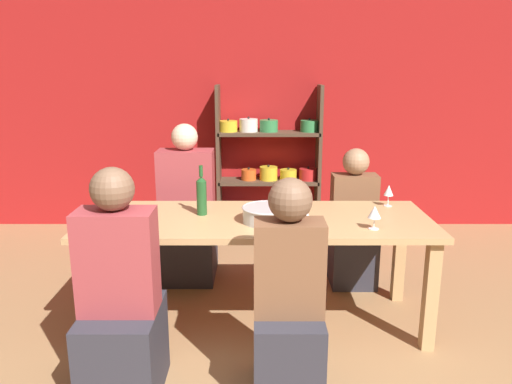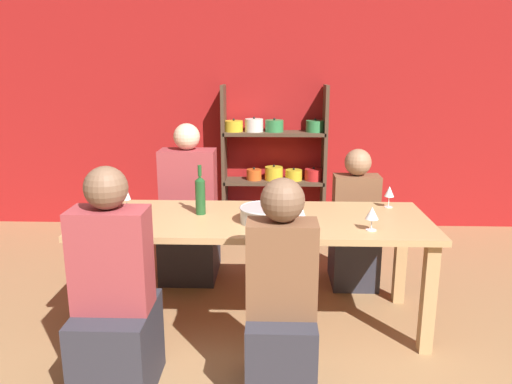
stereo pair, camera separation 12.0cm
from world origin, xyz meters
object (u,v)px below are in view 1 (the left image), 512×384
(wine_glass_empty_a, at_px, (303,212))
(wine_glass_empty_b, at_px, (97,212))
(person_near_b, at_px, (287,315))
(wine_glass_red_a, at_px, (125,195))
(person_far_a, at_px, (186,223))
(person_far_b, at_px, (351,233))
(wine_glass_white_b, at_px, (387,191))
(mixing_bowl, at_px, (266,214))
(dining_table, at_px, (256,231))
(shelf_unit, at_px, (267,170))
(wine_glass_red_b, at_px, (373,213))
(person_near_a, at_px, (120,314))
(wine_bottle_green, at_px, (200,195))
(wine_glass_white_a, at_px, (119,210))

(wine_glass_empty_a, bearing_deg, wine_glass_empty_b, 179.42)
(wine_glass_empty_a, relative_size, person_near_b, 0.15)
(wine_glass_red_a, distance_m, person_far_a, 0.84)
(wine_glass_empty_a, distance_m, person_far_b, 1.20)
(wine_glass_red_a, bearing_deg, wine_glass_white_b, 4.63)
(mixing_bowl, bearing_deg, wine_glass_empty_b, -169.42)
(wine_glass_empty_b, height_order, wine_glass_red_a, wine_glass_red_a)
(dining_table, distance_m, wine_glass_red_a, 0.94)
(shelf_unit, xyz_separation_m, wine_glass_red_a, (-1.02, -1.92, 0.22))
(wine_glass_empty_a, xyz_separation_m, person_far_a, (-0.87, 1.09, -0.42))
(wine_glass_empty_b, relative_size, wine_glass_white_b, 1.08)
(dining_table, relative_size, wine_glass_red_b, 15.51)
(wine_glass_red_b, bearing_deg, person_near_b, -136.61)
(shelf_unit, distance_m, mixing_bowl, 2.16)
(wine_glass_empty_b, distance_m, wine_glass_white_b, 1.99)
(dining_table, height_order, mixing_bowl, mixing_bowl)
(person_near_b, bearing_deg, person_near_a, -179.28)
(wine_bottle_green, distance_m, wine_glass_red_a, 0.53)
(wine_glass_empty_a, bearing_deg, wine_glass_red_b, 7.52)
(wine_glass_red_b, xyz_separation_m, person_near_a, (-1.44, -0.54, -0.40))
(wine_glass_white_a, distance_m, wine_glass_empty_a, 1.15)
(person_near_b, bearing_deg, person_far_b, 67.01)
(shelf_unit, height_order, wine_glass_red_a, shelf_unit)
(wine_bottle_green, bearing_deg, wine_glass_red_a, 173.09)
(wine_glass_red_a, xyz_separation_m, person_far_b, (1.68, 0.55, -0.46))
(wine_bottle_green, bearing_deg, shelf_unit, 75.91)
(wine_glass_white_a, relative_size, wine_glass_empty_b, 0.93)
(person_near_a, bearing_deg, wine_bottle_green, 67.82)
(mixing_bowl, height_order, person_near_a, person_near_a)
(dining_table, xyz_separation_m, mixing_bowl, (0.06, -0.09, 0.15))
(wine_glass_white_a, bearing_deg, wine_glass_white_b, 14.05)
(dining_table, height_order, person_far_a, person_far_a)
(wine_glass_empty_a, relative_size, wine_glass_white_b, 1.16)
(shelf_unit, xyz_separation_m, wine_glass_white_a, (-0.98, -2.22, 0.20))
(mixing_bowl, height_order, person_near_b, person_near_b)
(person_near_a, bearing_deg, wine_glass_empty_b, 116.03)
(wine_bottle_green, xyz_separation_m, person_near_a, (-0.35, -0.85, -0.43))
(dining_table, xyz_separation_m, person_near_a, (-0.72, -0.78, -0.20))
(dining_table, xyz_separation_m, wine_glass_red_a, (-0.90, 0.13, 0.21))
(wine_glass_white_a, relative_size, person_near_b, 0.13)
(wine_glass_empty_b, distance_m, person_far_b, 2.05)
(wine_glass_red_a, relative_size, person_near_a, 0.14)
(wine_glass_empty_a, relative_size, person_far_a, 0.14)
(wine_glass_empty_b, distance_m, wine_glass_red_b, 1.68)
(wine_bottle_green, height_order, person_near_b, person_near_b)
(wine_glass_empty_b, relative_size, wine_glass_red_b, 1.13)
(person_near_b, height_order, person_far_b, person_near_b)
(mixing_bowl, height_order, person_far_a, person_far_a)
(wine_glass_red_a, xyz_separation_m, person_near_b, (1.06, -0.90, -0.43))
(shelf_unit, relative_size, person_far_a, 1.20)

